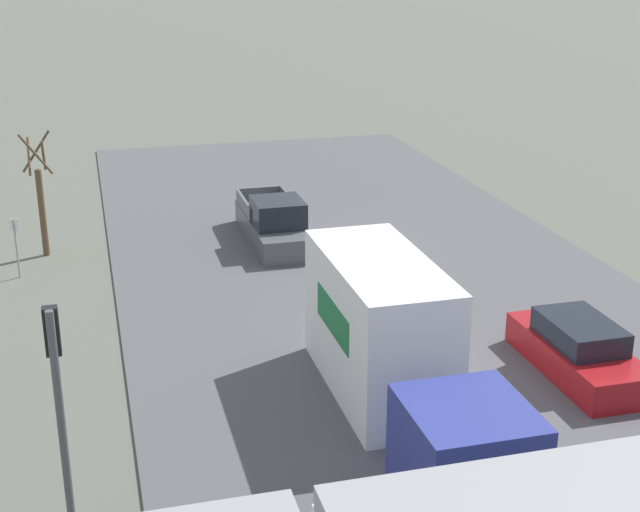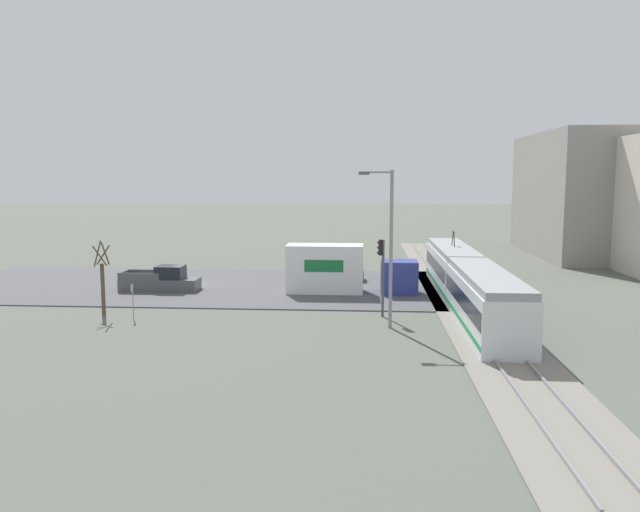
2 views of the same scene
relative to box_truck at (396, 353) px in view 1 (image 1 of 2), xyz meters
The scene contains 8 objects.
ground_plane 12.56m from the box_truck, 100.81° to the right, with size 320.00×320.00×0.00m, color #565B51.
road_surface 12.55m from the box_truck, 100.81° to the right, with size 17.15×38.78×0.08m.
box_truck is the anchor object (origin of this frame).
pickup_truck 13.67m from the box_truck, 89.78° to the right, with size 1.98×5.84×1.86m.
sedan_car_0 5.60m from the box_truck, behind, with size 1.86×4.71×1.50m.
traffic_light_pole 8.20m from the box_truck, 19.18° to the left, with size 0.28×0.47×4.76m.
street_tree 16.83m from the box_truck, 59.66° to the right, with size 1.10×0.91×4.62m.
no_parking_sign 15.47m from the box_truck, 52.82° to the right, with size 0.32×0.08×2.12m.
Camera 1 is at (9.05, 30.36, 11.00)m, focal length 50.00 mm.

